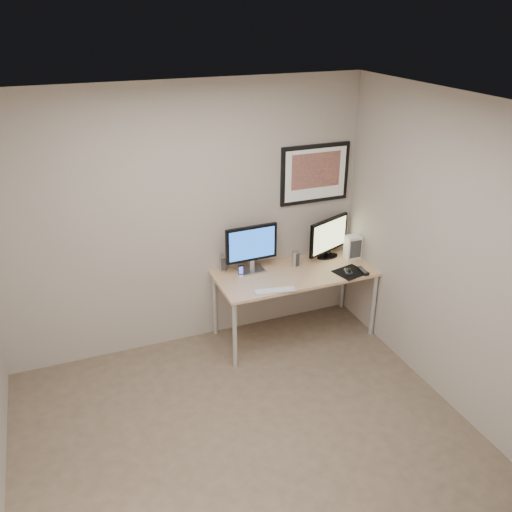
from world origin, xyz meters
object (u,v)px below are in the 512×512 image
Objects in this scene: speaker_right at (295,259)px; fan_unit at (353,247)px; monitor_large at (251,247)px; keyboard at (275,290)px; monitor_tv at (329,237)px; phone_dock at (241,271)px; speaker_left at (223,263)px; desk at (295,278)px; framed_art at (315,174)px.

fan_unit is at bearing -27.56° from speaker_right.
keyboard is at bearing -84.92° from monitor_large.
monitor_tv is 3.27× the size of speaker_right.
monitor_large is 0.26m from phone_dock.
monitor_tv is at bearing -15.43° from speaker_right.
monitor_tv is at bearing 40.56° from keyboard.
speaker_left is at bearing 141.84° from speaker_right.
desk is at bearing -25.84° from monitor_large.
framed_art is 1.41× the size of monitor_tv.
speaker_right reaches higher than phone_dock.
speaker_right is at bearing 4.76° from phone_dock.
monitor_tv reaches higher than fan_unit.
monitor_large is 0.34m from speaker_left.
framed_art reaches higher than speaker_left.
speaker_right is 0.59m from phone_dock.
monitor_large reaches higher than desk.
monitor_large is (-0.75, -0.15, -0.62)m from framed_art.
monitor_tv is at bearing 8.06° from phone_dock.
speaker_left is (-0.66, 0.31, 0.15)m from desk.
speaker_left is (-1.01, -0.02, -0.81)m from framed_art.
desk is at bearing -136.54° from framed_art.
framed_art is at bearing 51.85° from keyboard.
monitor_large is 2.19× the size of fan_unit.
framed_art is 4.63× the size of speaker_left.
desk is at bearing -11.76° from speaker_left.
framed_art reaches higher than speaker_right.
monitor_large is 3.32× the size of speaker_left.
speaker_left is at bearing 172.22° from fan_unit.
phone_dock is (-0.14, -0.06, -0.21)m from monitor_large.
monitor_tv is 4.57× the size of phone_dock.
monitor_tv is 1.35× the size of keyboard.
keyboard is 1.12m from fan_unit.
keyboard is (0.06, -0.47, -0.26)m from monitor_large.
fan_unit is (0.65, -0.04, 0.04)m from speaker_right.
framed_art is (0.35, 0.33, 0.96)m from desk.
monitor_tv is 1.14m from speaker_left.
phone_dock is 0.45m from keyboard.
monitor_large is at bearing 106.96° from keyboard.
speaker_left is (-0.26, 0.13, -0.19)m from monitor_large.
framed_art reaches higher than monitor_tv.
monitor_large reaches higher than monitor_tv.
framed_art is 4.62× the size of speaker_right.
keyboard is (0.19, -0.41, -0.05)m from phone_dock.
speaker_left is 0.74m from speaker_right.
desk is at bearing -179.90° from monitor_tv.
fan_unit is at bearing 7.09° from desk.
speaker_left is 1.38m from fan_unit.
speaker_left reaches higher than phone_dock.
fan_unit is (0.36, -0.24, -0.77)m from framed_art.
framed_art is at bearing 9.77° from monitor_large.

